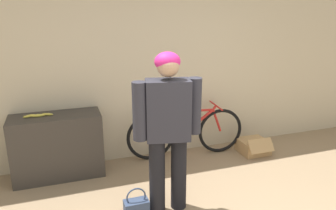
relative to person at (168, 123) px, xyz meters
The scene contains 7 objects.
wall_back 1.46m from the person, 78.67° to the left, with size 8.00×0.07×2.60m.
side_shelf 1.65m from the person, 133.58° to the left, with size 1.08×0.45×0.81m.
person is the anchor object (origin of this frame).
bicycle 1.46m from the person, 59.93° to the left, with size 1.70×0.46×0.74m.
banana 1.70m from the person, 137.81° to the left, with size 0.35×0.09×0.03m.
handbag 0.93m from the person, behind, with size 0.25×0.14×0.33m.
cardboard_box 2.08m from the person, 29.22° to the left, with size 0.40×0.44×0.27m.
Camera 1 is at (-1.26, -1.87, 2.06)m, focal length 35.00 mm.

